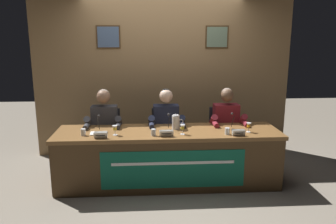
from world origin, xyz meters
name	(u,v)px	position (x,y,z in m)	size (l,w,h in m)	color
ground_plane	(168,182)	(0.00, 0.00, 0.00)	(12.00, 12.00, 0.00)	gray
wall_back_panelled	(163,76)	(0.00, 1.23, 1.30)	(4.12, 0.14, 2.60)	#937047
conference_table	(169,150)	(0.00, -0.11, 0.49)	(2.92, 0.77, 0.73)	brown
chair_left	(107,141)	(-0.87, 0.57, 0.43)	(0.44, 0.44, 0.89)	black
panelist_left	(104,126)	(-0.87, 0.37, 0.70)	(0.51, 0.48, 1.21)	black
nameplate_left	(101,135)	(-0.84, -0.29, 0.77)	(0.16, 0.06, 0.08)	white
juice_glass_left	(115,128)	(-0.67, -0.16, 0.81)	(0.06, 0.06, 0.12)	white
water_cup_left	(83,132)	(-1.07, -0.15, 0.76)	(0.06, 0.06, 0.08)	silver
microphone_left	(98,127)	(-0.89, -0.04, 0.80)	(0.06, 0.17, 0.22)	black
chair_center	(166,139)	(0.00, 0.57, 0.43)	(0.44, 0.44, 0.89)	black
panelist_center	(166,125)	(0.00, 0.37, 0.70)	(0.51, 0.48, 1.21)	black
nameplate_center	(166,133)	(-0.04, -0.26, 0.77)	(0.17, 0.06, 0.08)	white
juice_glass_center	(183,128)	(0.17, -0.18, 0.81)	(0.06, 0.06, 0.12)	white
water_cup_center	(153,133)	(-0.20, -0.22, 0.76)	(0.06, 0.06, 0.08)	silver
microphone_center	(169,125)	(0.01, -0.01, 0.80)	(0.06, 0.17, 0.22)	black
chair_right	(223,138)	(0.87, 0.57, 0.43)	(0.44, 0.44, 0.89)	black
panelist_right	(227,124)	(0.87, 0.37, 0.70)	(0.51, 0.48, 1.21)	black
nameplate_right	(239,133)	(0.86, -0.29, 0.77)	(0.16, 0.06, 0.08)	white
juice_glass_right	(249,126)	(1.03, -0.14, 0.81)	(0.06, 0.06, 0.12)	white
water_cup_right	(227,131)	(0.73, -0.22, 0.76)	(0.06, 0.06, 0.08)	silver
microphone_right	(233,125)	(0.86, -0.02, 0.80)	(0.06, 0.17, 0.22)	black
water_pitcher_central	(176,122)	(0.11, 0.07, 0.82)	(0.15, 0.10, 0.21)	silver
document_stack_left	(99,133)	(-0.89, -0.09, 0.73)	(0.22, 0.16, 0.01)	white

